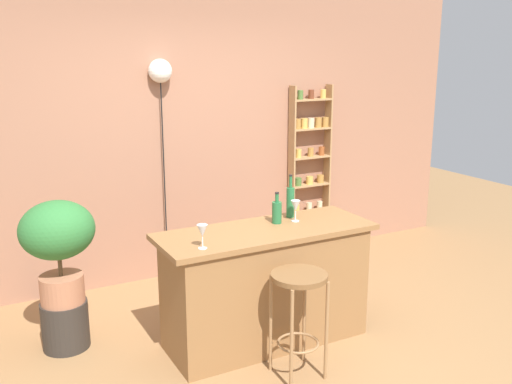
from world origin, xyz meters
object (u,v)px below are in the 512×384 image
Objects in this scene: spice_shelf at (310,168)px; bottle_wine_red at (290,201)px; plant_stool at (65,324)px; wine_glass_left at (296,206)px; bottle_vinegar at (277,212)px; wine_glass_center at (202,232)px; potted_plant at (58,240)px; pendant_globe_light at (160,74)px; bar_stool at (299,299)px.

bottle_wine_red is (-1.06, -1.34, 0.08)m from spice_shelf.
wine_glass_left reaches higher than plant_stool.
spice_shelf is at bearing 49.15° from bottle_vinegar.
wine_glass_left is 1.00× the size of wine_glass_center.
potted_plant and bottle_vinegar have the same top height.
pendant_globe_light reaches higher than spice_shelf.
pendant_globe_light is at bearing 179.24° from spice_shelf.
wine_glass_center is (-0.89, -0.35, -0.01)m from bottle_wine_red.
pendant_globe_light is at bearing 109.58° from wine_glass_left.
plant_stool is (-2.74, -0.91, -0.76)m from spice_shelf.
bottle_wine_red is at bearing -14.34° from potted_plant.
spice_shelf is 1.71m from bottle_wine_red.
bar_stool is 0.92m from bottle_wine_red.
potted_plant is 1.74m from bottle_wine_red.
wine_glass_center is 0.08× the size of pendant_globe_light.
wine_glass_left is (-0.03, -0.12, -0.01)m from bottle_wine_red.
pendant_globe_light reaches higher than wine_glass_left.
bar_stool is 2.03× the size of plant_stool.
bar_stool is at bearing -40.61° from plant_stool.
bottle_wine_red is at bearing 77.70° from wine_glass_left.
bottle_wine_red is (1.68, -0.43, 0.17)m from potted_plant.
spice_shelf is 1.90m from pendant_globe_light.
potted_plant reaches higher than wine_glass_left.
bottle_vinegar reaches higher than wine_glass_center.
potted_plant is 1.60m from bottle_vinegar.
bar_stool is 1.78m from plant_stool.
potted_plant is 1.75m from wine_glass_left.
potted_plant is (-2.74, -0.91, -0.10)m from spice_shelf.
wine_glass_center is at bearing 146.71° from bar_stool.
wine_glass_left and wine_glass_center have the same top height.
spice_shelf is 1.89m from bottle_vinegar.
potted_plant is 2.27× the size of bottle_wine_red.
pendant_globe_light is (-0.55, 1.36, 0.93)m from bottle_wine_red.
spice_shelf reaches higher than plant_stool.
bottle_vinegar is (-1.23, -1.43, 0.04)m from spice_shelf.
spice_shelf is 5.00× the size of plant_stool.
potted_plant is at bearing 160.98° from bottle_vinegar.
bottle_wine_red reaches higher than potted_plant.
bar_stool is 0.81m from wine_glass_left.
plant_stool is at bearing 139.39° from bar_stool.
wine_glass_left is at bearing -10.12° from bottle_vinegar.
spice_shelf is at bearing 51.58° from bottle_wine_red.
potted_plant is at bearing -161.68° from spice_shelf.
wine_glass_center reaches higher than plant_stool.
wine_glass_left is 1.83m from pendant_globe_light.
wine_glass_left is at bearing 60.52° from bar_stool.
wine_glass_center is (0.79, -0.78, 0.16)m from potted_plant.
bar_stool is 2.50m from pendant_globe_light.
potted_plant is at bearing -140.59° from pendant_globe_light.
plant_stool is at bearing 160.98° from bottle_vinegar.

